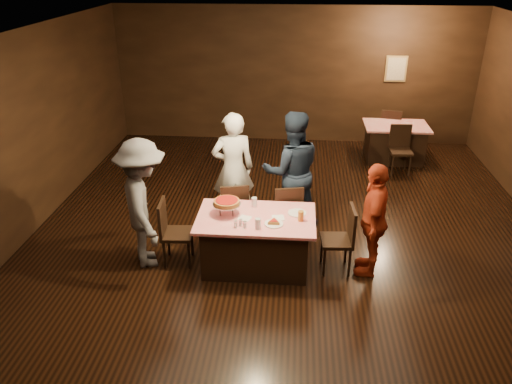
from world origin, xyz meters
TOP-DOWN VIEW (x-y plane):
  - room at (0.00, 0.01)m, footprint 10.00×10.04m
  - main_table at (-0.43, -0.30)m, footprint 1.60×1.00m
  - back_table at (2.14, 3.89)m, footprint 1.30×0.90m
  - chair_far_left at (-0.83, 0.45)m, footprint 0.51×0.51m
  - chair_far_right at (-0.03, 0.45)m, footprint 0.49×0.49m
  - chair_end_left at (-1.53, -0.30)m, footprint 0.45×0.45m
  - chair_end_right at (0.67, -0.30)m, footprint 0.45×0.45m
  - chair_back_near at (2.14, 3.19)m, footprint 0.44×0.44m
  - chair_back_far at (2.14, 4.49)m, footprint 0.50×0.50m
  - diner_white_jacket at (-0.90, 0.98)m, footprint 0.76×0.61m
  - diner_navy_hoodie at (0.03, 0.87)m, footprint 1.04×0.88m
  - diner_grey_knit at (-1.95, -0.33)m, footprint 1.10×1.36m
  - diner_red_shirt at (1.13, -0.30)m, footprint 0.54×0.99m
  - pizza_stand at (-0.83, -0.25)m, footprint 0.38×0.38m
  - plate_with_slice at (-0.18, -0.48)m, footprint 0.25×0.25m
  - plate_empty at (0.12, -0.15)m, footprint 0.25×0.25m
  - glass_front_left at (-0.38, -0.60)m, footprint 0.08×0.08m
  - glass_amber at (0.17, -0.35)m, footprint 0.08×0.08m
  - glass_back at (-0.48, -0.00)m, footprint 0.08×0.08m
  - condiments at (-0.61, -0.59)m, footprint 0.17×0.10m
  - napkin_center at (-0.13, -0.30)m, footprint 0.19×0.19m
  - napkin_left at (-0.58, -0.35)m, footprint 0.21×0.21m

SIDE VIEW (x-z plane):
  - main_table at x=-0.43m, z-range 0.00..0.77m
  - back_table at x=2.14m, z-range 0.00..0.77m
  - chair_far_left at x=-0.83m, z-range 0.00..0.95m
  - chair_far_right at x=-0.03m, z-range 0.00..0.95m
  - chair_end_left at x=-1.53m, z-range 0.00..0.95m
  - chair_end_right at x=0.67m, z-range 0.00..0.95m
  - chair_back_near at x=2.14m, z-range 0.00..0.95m
  - chair_back_far at x=2.14m, z-range 0.00..0.95m
  - napkin_center at x=-0.13m, z-range 0.77..0.78m
  - napkin_left at x=-0.58m, z-range 0.77..0.78m
  - plate_empty at x=0.12m, z-range 0.77..0.78m
  - plate_with_slice at x=-0.18m, z-range 0.76..0.83m
  - diner_red_shirt at x=1.13m, z-range 0.00..1.60m
  - condiments at x=-0.61m, z-range 0.77..0.87m
  - glass_front_left at x=-0.38m, z-range 0.77..0.91m
  - glass_amber at x=0.17m, z-range 0.77..0.91m
  - glass_back at x=-0.48m, z-range 0.77..0.91m
  - diner_white_jacket at x=-0.90m, z-range 0.00..1.83m
  - diner_grey_knit at x=-1.95m, z-range 0.00..1.83m
  - pizza_stand at x=-0.83m, z-range 0.84..1.06m
  - diner_navy_hoodie at x=0.03m, z-range 0.00..1.91m
  - room at x=0.00m, z-range 0.63..3.65m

